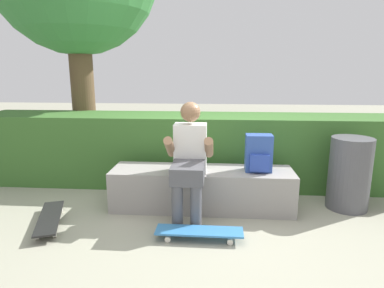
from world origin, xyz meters
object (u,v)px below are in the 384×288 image
bench_main (202,189)px  backpack_on_bench (259,154)px  skateboard_beside_bench (50,218)px  trash_bin (349,173)px  person_skater (189,157)px  skateboard_near_person (199,232)px

bench_main → backpack_on_bench: (0.61, -0.01, 0.42)m
backpack_on_bench → skateboard_beside_bench: bearing=-165.7°
trash_bin → backpack_on_bench: bearing=-172.7°
bench_main → trash_bin: size_ratio=2.48×
person_skater → backpack_on_bench: size_ratio=2.99×
bench_main → person_skater: 0.49m
skateboard_near_person → trash_bin: 1.85m
trash_bin → person_skater: bearing=-168.9°
skateboard_near_person → backpack_on_bench: bearing=49.8°
skateboard_near_person → trash_bin: size_ratio=0.99×
skateboard_near_person → trash_bin: trash_bin is taller
skateboard_beside_bench → backpack_on_bench: bearing=14.3°
skateboard_beside_bench → trash_bin: trash_bin is taller
backpack_on_bench → trash_bin: backpack_on_bench is taller
person_skater → backpack_on_bench: person_skater is taller
skateboard_near_person → person_skater: bearing=105.0°
skateboard_near_person → trash_bin: bearing=27.4°
person_skater → skateboard_beside_bench: (-1.37, -0.32, -0.57)m
bench_main → person_skater: (-0.12, -0.22, 0.42)m
person_skater → bench_main: bearing=61.3°
bench_main → trash_bin: bearing=4.2°
person_skater → skateboard_near_person: (0.13, -0.49, -0.57)m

